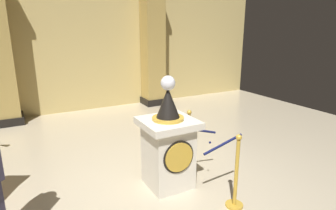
% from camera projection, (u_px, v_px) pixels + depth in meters
% --- Properties ---
extents(ground_plane, '(12.08, 12.08, 0.00)m').
position_uv_depth(ground_plane, '(164.00, 192.00, 4.16)').
color(ground_plane, beige).
extents(back_wall, '(12.08, 0.16, 3.75)m').
position_uv_depth(back_wall, '(81.00, 46.00, 8.03)').
color(back_wall, tan).
rests_on(back_wall, ground_plane).
extents(pedestal_clock, '(0.78, 0.78, 1.71)m').
position_uv_depth(pedestal_clock, '(168.00, 145.00, 4.20)').
color(pedestal_clock, silver).
rests_on(pedestal_clock, ground_plane).
extents(stanchion_near, '(0.24, 0.24, 1.04)m').
position_uv_depth(stanchion_near, '(236.00, 182.00, 3.74)').
color(stanchion_near, gold).
rests_on(stanchion_near, ground_plane).
extents(stanchion_far, '(0.24, 0.24, 1.04)m').
position_uv_depth(stanchion_far, '(189.00, 148.00, 4.82)').
color(stanchion_far, gold).
rests_on(stanchion_far, ground_plane).
extents(velvet_rope, '(0.66, 0.68, 0.22)m').
position_uv_depth(velvet_rope, '(210.00, 137.00, 4.17)').
color(velvet_rope, '#141947').
extents(column_right, '(0.72, 0.72, 3.60)m').
position_uv_depth(column_right, '(153.00, 48.00, 8.67)').
color(column_right, black).
rests_on(column_right, ground_plane).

